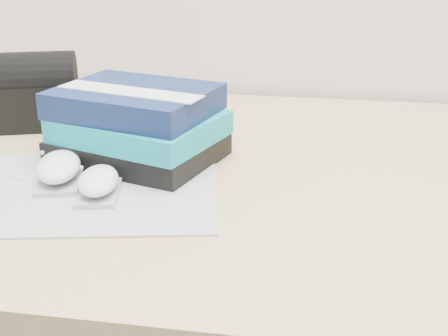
% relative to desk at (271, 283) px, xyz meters
% --- Properties ---
extents(desk, '(1.60, 0.80, 0.73)m').
position_rel_desk_xyz_m(desk, '(0.00, 0.00, 0.00)').
color(desk, tan).
rests_on(desk, ground).
extents(mousepad, '(0.40, 0.34, 0.00)m').
position_rel_desk_xyz_m(mousepad, '(-0.24, -0.19, 0.24)').
color(mousepad, gray).
rests_on(mousepad, desk).
extents(mouse_rear, '(0.09, 0.12, 0.04)m').
position_rel_desk_xyz_m(mouse_rear, '(-0.28, -0.17, 0.26)').
color(mouse_rear, '#AEAEB0').
rests_on(mouse_rear, mousepad).
extents(mouse_front, '(0.07, 0.10, 0.04)m').
position_rel_desk_xyz_m(mouse_front, '(-0.21, -0.20, 0.25)').
color(mouse_front, '#ABABAD').
rests_on(mouse_front, mousepad).
extents(book_stack, '(0.27, 0.24, 0.11)m').
position_rel_desk_xyz_m(book_stack, '(-0.20, -0.06, 0.29)').
color(book_stack, black).
rests_on(book_stack, desk).
extents(pouch, '(0.16, 0.13, 0.13)m').
position_rel_desk_xyz_m(pouch, '(-0.42, 0.07, 0.30)').
color(pouch, black).
rests_on(pouch, desk).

